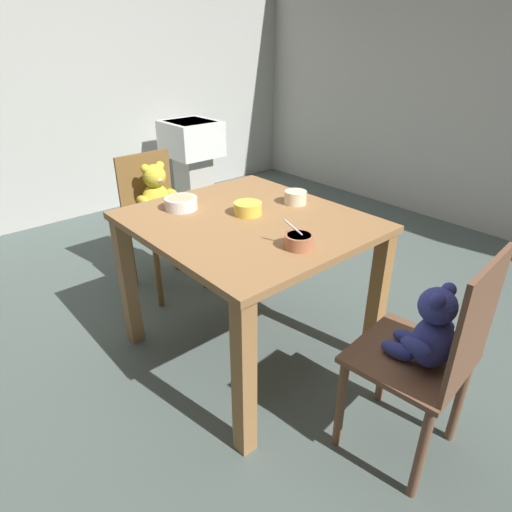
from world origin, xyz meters
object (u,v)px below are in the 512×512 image
porridge_bowl_cream_far_center (296,197)px  porridge_bowl_yellow_center (248,208)px  sink_basin (192,152)px  teddy_chair_near_right (429,345)px  porridge_bowl_terracotta_near_right (299,241)px  dining_table (248,244)px  teddy_chair_near_left (159,209)px  porridge_bowl_white_near_left (181,203)px

porridge_bowl_cream_far_center → porridge_bowl_yellow_center: bearing=-99.3°
sink_basin → teddy_chair_near_right: bearing=-17.9°
porridge_bowl_terracotta_near_right → dining_table: bearing=173.2°
porridge_bowl_yellow_center → teddy_chair_near_left: bearing=-179.2°
dining_table → porridge_bowl_white_near_left: 0.39m
porridge_bowl_terracotta_near_right → porridge_bowl_white_near_left: bearing=-170.0°
dining_table → teddy_chair_near_left: size_ratio=1.21×
porridge_bowl_cream_far_center → porridge_bowl_terracotta_near_right: bearing=-44.2°
porridge_bowl_cream_far_center → sink_basin: size_ratio=0.14×
dining_table → porridge_bowl_cream_far_center: 0.35m
teddy_chair_near_left → porridge_bowl_yellow_center: size_ratio=6.43×
porridge_bowl_yellow_center → porridge_bowl_terracotta_near_right: bearing=-11.0°
porridge_bowl_cream_far_center → sink_basin: porridge_bowl_cream_far_center is taller
dining_table → porridge_bowl_cream_far_center: bearing=89.7°
teddy_chair_near_left → porridge_bowl_yellow_center: teddy_chair_near_left is taller
teddy_chair_near_right → porridge_bowl_yellow_center: bearing=-3.4°
porridge_bowl_terracotta_near_right → sink_basin: 2.66m
teddy_chair_near_left → porridge_bowl_white_near_left: (0.59, -0.19, 0.25)m
teddy_chair_near_left → porridge_bowl_cream_far_center: size_ratio=7.68×
sink_basin → porridge_bowl_terracotta_near_right: bearing=-24.0°
porridge_bowl_terracotta_near_right → sink_basin: porridge_bowl_terracotta_near_right is taller
dining_table → sink_basin: 2.30m
dining_table → porridge_bowl_cream_far_center: (0.00, 0.31, 0.16)m
porridge_bowl_yellow_center → porridge_bowl_cream_far_center: (0.05, 0.28, 0.00)m
dining_table → porridge_bowl_yellow_center: (-0.04, 0.04, 0.16)m
porridge_bowl_white_near_left → porridge_bowl_yellow_center: size_ratio=1.17×
teddy_chair_near_left → porridge_bowl_yellow_center: bearing=0.3°
porridge_bowl_cream_far_center → sink_basin: bearing=160.7°
dining_table → teddy_chair_near_right: bearing=4.5°
teddy_chair_near_right → porridge_bowl_cream_far_center: bearing=-20.3°
teddy_chair_near_right → porridge_bowl_yellow_center: 1.00m
porridge_bowl_white_near_left → sink_basin: size_ratio=0.19×
teddy_chair_near_left → porridge_bowl_white_near_left: 0.67m
porridge_bowl_white_near_left → porridge_bowl_terracotta_near_right: size_ratio=1.30×
dining_table → teddy_chair_near_left: 0.91m
porridge_bowl_terracotta_near_right → porridge_bowl_cream_far_center: 0.51m
teddy_chair_near_left → porridge_bowl_white_near_left: bearing=-18.2°
porridge_bowl_terracotta_near_right → porridge_bowl_yellow_center: porridge_bowl_terracotta_near_right is taller
porridge_bowl_white_near_left → sink_basin: same height
dining_table → teddy_chair_near_left: bearing=178.4°
dining_table → porridge_bowl_terracotta_near_right: 0.41m
porridge_bowl_white_near_left → porridge_bowl_yellow_center: same height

